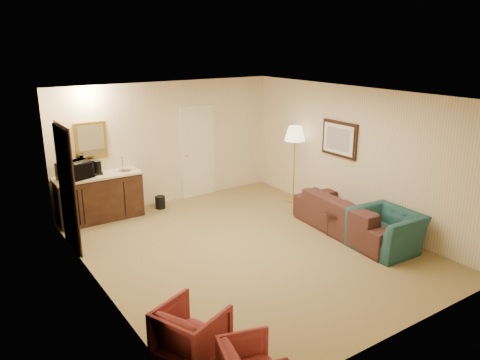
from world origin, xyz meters
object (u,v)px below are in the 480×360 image
object	(u,v)px
wetbar_cabinet	(100,197)
waste_bin	(160,202)
teal_armchair	(386,224)
rose_chair_near	(191,330)
sofa	(351,209)
floor_lamp	(294,165)
coffee_table	(343,222)
coffee_maker	(98,168)
microwave	(75,169)

from	to	relation	value
wetbar_cabinet	waste_bin	xyz separation A→B (m)	(1.24, -0.07, -0.33)
teal_armchair	rose_chair_near	bearing A→B (deg)	-78.53
sofa	floor_lamp	size ratio (longest dim) A/B	1.39
sofa	wetbar_cabinet	bearing A→B (deg)	53.09
sofa	floor_lamp	xyz separation A→B (m)	(0.25, 1.92, 0.38)
wetbar_cabinet	floor_lamp	world-z (taller)	floor_lamp
rose_chair_near	coffee_table	bearing A→B (deg)	-90.87
sofa	floor_lamp	distance (m)	1.98
coffee_maker	teal_armchair	bearing A→B (deg)	-50.51
waste_bin	wetbar_cabinet	bearing A→B (deg)	176.76
rose_chair_near	microwave	distance (m)	4.74
teal_armchair	coffee_table	distance (m)	0.91
floor_lamp	waste_bin	xyz separation A→B (m)	(-2.61, 1.23, -0.71)
sofa	coffee_maker	xyz separation A→B (m)	(-3.59, 3.23, 0.60)
rose_chair_near	coffee_table	size ratio (longest dim) A/B	0.89
wetbar_cabinet	rose_chair_near	xyz separation A→B (m)	(-0.50, -4.72, -0.11)
teal_armchair	microwave	world-z (taller)	microwave
microwave	coffee_maker	xyz separation A→B (m)	(0.44, 0.05, -0.06)
teal_armchair	rose_chair_near	world-z (taller)	teal_armchair
sofa	coffee_maker	bearing A→B (deg)	52.91
microwave	wetbar_cabinet	bearing A→B (deg)	-12.82
wetbar_cabinet	floor_lamp	size ratio (longest dim) A/B	0.97
microwave	floor_lamp	bearing A→B (deg)	-34.43
wetbar_cabinet	rose_chair_near	distance (m)	4.75
teal_armchair	microwave	bearing A→B (deg)	-133.11
sofa	coffee_maker	world-z (taller)	coffee_maker
coffee_maker	floor_lamp	bearing A→B (deg)	-20.28
sofa	rose_chair_near	size ratio (longest dim) A/B	3.35
rose_chair_near	microwave	xyz separation A→B (m)	(0.07, 4.68, 0.77)
coffee_table	teal_armchair	bearing A→B (deg)	-83.51
sofa	microwave	bearing A→B (deg)	56.59
wetbar_cabinet	waste_bin	world-z (taller)	wetbar_cabinet
coffee_table	microwave	bearing A→B (deg)	140.97
microwave	coffee_maker	size ratio (longest dim) A/B	2.13
teal_armchair	waste_bin	size ratio (longest dim) A/B	3.97
rose_chair_near	waste_bin	distance (m)	4.97
teal_armchair	coffee_table	xyz separation A→B (m)	(-0.10, 0.88, -0.23)
teal_armchair	coffee_maker	distance (m)	5.42
waste_bin	microwave	distance (m)	1.93
microwave	sofa	bearing A→B (deg)	-56.36
rose_chair_near	microwave	size ratio (longest dim) A/B	1.18
coffee_table	waste_bin	bearing A→B (deg)	125.42
rose_chair_near	coffee_maker	distance (m)	4.81
rose_chair_near	coffee_maker	bearing A→B (deg)	-28.36
sofa	teal_armchair	xyz separation A→B (m)	(-0.05, -0.84, 0.00)
coffee_table	microwave	xyz separation A→B (m)	(-3.88, 3.14, 0.90)
wetbar_cabinet	coffee_maker	world-z (taller)	coffee_maker
wetbar_cabinet	coffee_maker	size ratio (longest dim) A/B	5.89
rose_chair_near	coffee_table	world-z (taller)	rose_chair_near
microwave	rose_chair_near	bearing A→B (deg)	-108.96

